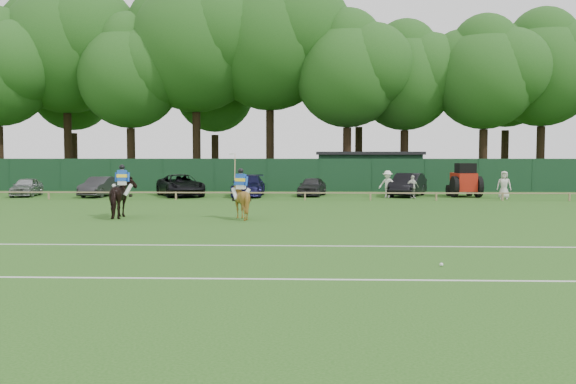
{
  "coord_description": "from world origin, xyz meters",
  "views": [
    {
      "loc": [
        1.32,
        -19.32,
        2.74
      ],
      "look_at": [
        0.5,
        3.0,
        1.4
      ],
      "focal_mm": 38.0,
      "sensor_mm": 36.0,
      "label": 1
    }
  ],
  "objects_px": {
    "horse_dark": "(122,197)",
    "sedan_navy": "(249,186)",
    "spectator_mid": "(412,187)",
    "spectator_right": "(504,185)",
    "sedan_grey": "(100,187)",
    "suv_black": "(181,185)",
    "polo_ball": "(441,265)",
    "utility_shed": "(368,170)",
    "sedan_silver": "(27,187)",
    "hatch_grey": "(312,186)",
    "spectator_left": "(388,184)",
    "estate_black": "(408,185)",
    "tractor": "(464,181)",
    "horse_chestnut": "(241,200)"
  },
  "relations": [
    {
      "from": "horse_dark",
      "to": "sedan_navy",
      "type": "bearing_deg",
      "value": -113.28
    },
    {
      "from": "spectator_mid",
      "to": "spectator_right",
      "type": "relative_size",
      "value": 0.84
    },
    {
      "from": "sedan_grey",
      "to": "spectator_right",
      "type": "height_order",
      "value": "spectator_right"
    },
    {
      "from": "suv_black",
      "to": "spectator_right",
      "type": "xyz_separation_m",
      "value": [
        20.93,
        -1.85,
        0.15
      ]
    },
    {
      "from": "sedan_navy",
      "to": "spectator_right",
      "type": "relative_size",
      "value": 2.81
    },
    {
      "from": "suv_black",
      "to": "polo_ball",
      "type": "distance_m",
      "value": 28.21
    },
    {
      "from": "suv_black",
      "to": "sedan_navy",
      "type": "distance_m",
      "value": 4.58
    },
    {
      "from": "utility_shed",
      "to": "suv_black",
      "type": "bearing_deg",
      "value": -146.93
    },
    {
      "from": "horse_dark",
      "to": "spectator_mid",
      "type": "height_order",
      "value": "horse_dark"
    },
    {
      "from": "sedan_navy",
      "to": "polo_ball",
      "type": "bearing_deg",
      "value": -74.78
    },
    {
      "from": "sedan_silver",
      "to": "utility_shed",
      "type": "relative_size",
      "value": 0.44
    },
    {
      "from": "horse_dark",
      "to": "hatch_grey",
      "type": "distance_m",
      "value": 17.02
    },
    {
      "from": "sedan_grey",
      "to": "spectator_left",
      "type": "bearing_deg",
      "value": 4.31
    },
    {
      "from": "spectator_mid",
      "to": "spectator_right",
      "type": "distance_m",
      "value": 5.69
    },
    {
      "from": "hatch_grey",
      "to": "estate_black",
      "type": "distance_m",
      "value": 6.44
    },
    {
      "from": "sedan_silver",
      "to": "sedan_navy",
      "type": "distance_m",
      "value": 14.92
    },
    {
      "from": "estate_black",
      "to": "tractor",
      "type": "bearing_deg",
      "value": 15.25
    },
    {
      "from": "sedan_grey",
      "to": "utility_shed",
      "type": "distance_m",
      "value": 20.92
    },
    {
      "from": "spectator_right",
      "to": "polo_ball",
      "type": "xyz_separation_m",
      "value": [
        -8.94,
        -23.67,
        -0.84
      ]
    },
    {
      "from": "suv_black",
      "to": "spectator_mid",
      "type": "xyz_separation_m",
      "value": [
        15.26,
        -1.41,
        0.0
      ]
    },
    {
      "from": "sedan_grey",
      "to": "utility_shed",
      "type": "bearing_deg",
      "value": 31.18
    },
    {
      "from": "estate_black",
      "to": "spectator_mid",
      "type": "distance_m",
      "value": 1.93
    },
    {
      "from": "hatch_grey",
      "to": "spectator_left",
      "type": "height_order",
      "value": "spectator_left"
    },
    {
      "from": "sedan_silver",
      "to": "spectator_mid",
      "type": "bearing_deg",
      "value": -11.87
    },
    {
      "from": "horse_chestnut",
      "to": "sedan_silver",
      "type": "bearing_deg",
      "value": -22.33
    },
    {
      "from": "spectator_left",
      "to": "utility_shed",
      "type": "distance_m",
      "value": 9.48
    },
    {
      "from": "suv_black",
      "to": "polo_ball",
      "type": "height_order",
      "value": "suv_black"
    },
    {
      "from": "sedan_silver",
      "to": "spectator_right",
      "type": "relative_size",
      "value": 2.1
    },
    {
      "from": "estate_black",
      "to": "spectator_mid",
      "type": "relative_size",
      "value": 3.18
    },
    {
      "from": "spectator_left",
      "to": "utility_shed",
      "type": "xyz_separation_m",
      "value": [
        -0.36,
        9.45,
        0.66
      ]
    },
    {
      "from": "spectator_mid",
      "to": "polo_ball",
      "type": "bearing_deg",
      "value": -114.78
    },
    {
      "from": "sedan_navy",
      "to": "spectator_right",
      "type": "distance_m",
      "value": 16.47
    },
    {
      "from": "horse_dark",
      "to": "tractor",
      "type": "xyz_separation_m",
      "value": [
        18.45,
        14.28,
        0.15
      ]
    },
    {
      "from": "suv_black",
      "to": "tractor",
      "type": "distance_m",
      "value": 18.92
    },
    {
      "from": "sedan_navy",
      "to": "spectator_left",
      "type": "height_order",
      "value": "spectator_left"
    },
    {
      "from": "suv_black",
      "to": "hatch_grey",
      "type": "relative_size",
      "value": 1.4
    },
    {
      "from": "spectator_left",
      "to": "utility_shed",
      "type": "relative_size",
      "value": 0.21
    },
    {
      "from": "horse_dark",
      "to": "horse_chestnut",
      "type": "bearing_deg",
      "value": 169.34
    },
    {
      "from": "sedan_silver",
      "to": "sedan_grey",
      "type": "distance_m",
      "value": 5.02
    },
    {
      "from": "hatch_grey",
      "to": "utility_shed",
      "type": "bearing_deg",
      "value": 71.71
    },
    {
      "from": "horse_chestnut",
      "to": "sedan_grey",
      "type": "xyz_separation_m",
      "value": [
        -11.06,
        13.95,
        -0.15
      ]
    },
    {
      "from": "horse_dark",
      "to": "utility_shed",
      "type": "relative_size",
      "value": 0.26
    },
    {
      "from": "suv_black",
      "to": "estate_black",
      "type": "relative_size",
      "value": 1.12
    },
    {
      "from": "horse_dark",
      "to": "hatch_grey",
      "type": "height_order",
      "value": "horse_dark"
    },
    {
      "from": "spectator_left",
      "to": "tractor",
      "type": "xyz_separation_m",
      "value": [
        5.15,
        0.81,
        0.18
      ]
    },
    {
      "from": "horse_chestnut",
      "to": "spectator_right",
      "type": "height_order",
      "value": "spectator_right"
    },
    {
      "from": "horse_dark",
      "to": "sedan_silver",
      "type": "distance_m",
      "value": 17.51
    },
    {
      "from": "spectator_right",
      "to": "utility_shed",
      "type": "height_order",
      "value": "utility_shed"
    },
    {
      "from": "spectator_right",
      "to": "tractor",
      "type": "relative_size",
      "value": 0.64
    },
    {
      "from": "horse_dark",
      "to": "polo_ball",
      "type": "bearing_deg",
      "value": 128.14
    }
  ]
}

